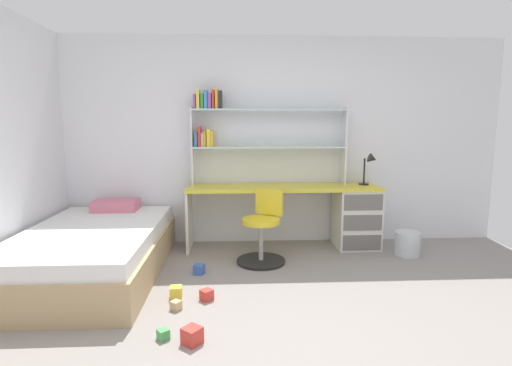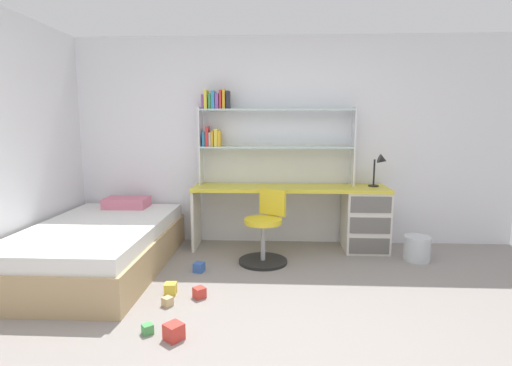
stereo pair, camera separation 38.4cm
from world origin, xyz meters
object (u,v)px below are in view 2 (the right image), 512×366
object	(u,v)px
desk	(343,214)
toy_block_red_4	(199,293)
toy_block_red_5	(174,332)
swivel_chair	(265,235)
toy_block_blue_1	(199,267)
desk_lamp	(381,165)
toy_block_natural_3	(167,301)
waste_bin	(417,248)
bookshelf_hutch	(253,127)
toy_block_yellow_2	(171,289)
bed_platform	(99,246)
toy_block_green_0	(148,329)

from	to	relation	value
desk	toy_block_red_4	xyz separation A→B (m)	(-1.43, -1.39, -0.38)
toy_block_red_5	desk	bearing A→B (deg)	54.18
swivel_chair	toy_block_blue_1	distance (m)	0.77
desk_lamp	toy_block_natural_3	bearing A→B (deg)	-142.97
waste_bin	bookshelf_hutch	bearing A→B (deg)	164.76
bookshelf_hutch	toy_block_yellow_2	world-z (taller)	bookshelf_hutch
swivel_chair	toy_block_natural_3	distance (m)	1.34
toy_block_blue_1	toy_block_natural_3	bearing A→B (deg)	-98.68
bookshelf_hutch	toy_block_red_5	xyz separation A→B (m)	(-0.43, -2.19, -1.37)
bed_platform	waste_bin	xyz separation A→B (m)	(3.33, 0.42, -0.10)
bookshelf_hutch	swivel_chair	bearing A→B (deg)	-75.95
bed_platform	toy_block_blue_1	xyz separation A→B (m)	(1.02, -0.03, -0.19)
waste_bin	toy_block_yellow_2	xyz separation A→B (m)	(-2.45, -0.98, -0.08)
toy_block_blue_1	toy_block_yellow_2	bearing A→B (deg)	-105.52
toy_block_red_4	toy_block_green_0	bearing A→B (deg)	-113.12
toy_block_yellow_2	toy_block_red_4	world-z (taller)	toy_block_yellow_2
toy_block_red_5	bookshelf_hutch	bearing A→B (deg)	79.00
bed_platform	toy_block_blue_1	size ratio (longest dim) A/B	21.88
desk	toy_block_green_0	xyz separation A→B (m)	(-1.69, -1.99, -0.39)
swivel_chair	bed_platform	xyz separation A→B (m)	(-1.67, -0.29, -0.06)
desk	toy_block_blue_1	world-z (taller)	desk
toy_block_green_0	toy_block_red_5	bearing A→B (deg)	-17.35
desk	toy_block_natural_3	xyz separation A→B (m)	(-1.66, -1.55, -0.39)
bed_platform	toy_block_red_4	distance (m)	1.31
toy_block_green_0	toy_block_yellow_2	size ratio (longest dim) A/B	0.71
bed_platform	toy_block_red_5	bearing A→B (deg)	-49.48
bed_platform	toy_block_blue_1	world-z (taller)	bed_platform
bed_platform	toy_block_green_0	distance (m)	1.52
bed_platform	bookshelf_hutch	bearing A→B (deg)	31.01
desk_lamp	toy_block_natural_3	distance (m)	2.78
bookshelf_hutch	bed_platform	size ratio (longest dim) A/B	0.88
toy_block_natural_3	toy_block_red_4	xyz separation A→B (m)	(0.23, 0.16, 0.01)
bed_platform	toy_block_red_4	xyz separation A→B (m)	(1.14, -0.62, -0.19)
desk	toy_block_red_4	world-z (taller)	desk
toy_block_green_0	toy_block_blue_1	bearing A→B (deg)	83.39
toy_block_natural_3	toy_block_red_4	world-z (taller)	toy_block_red_4
bookshelf_hutch	toy_block_red_4	world-z (taller)	bookshelf_hutch
swivel_chair	toy_block_red_5	bearing A→B (deg)	-110.30
toy_block_red_4	toy_block_yellow_2	bearing A→B (deg)	167.56
swivel_chair	toy_block_yellow_2	world-z (taller)	swivel_chair
toy_block_yellow_2	toy_block_red_5	bearing A→B (deg)	-73.37
desk	desk_lamp	xyz separation A→B (m)	(0.42, 0.02, 0.57)
bookshelf_hutch	swivel_chair	size ratio (longest dim) A/B	2.37
desk_lamp	swivel_chair	distance (m)	1.57
desk	toy_block_red_5	bearing A→B (deg)	-125.82
bookshelf_hutch	toy_block_green_0	distance (m)	2.62
swivel_chair	waste_bin	world-z (taller)	swivel_chair
desk_lamp	toy_block_natural_3	size ratio (longest dim) A/B	5.30
toy_block_yellow_2	toy_block_red_4	distance (m)	0.27
waste_bin	bed_platform	bearing A→B (deg)	-172.79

